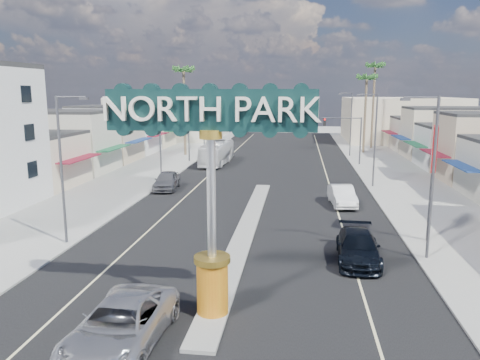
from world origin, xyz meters
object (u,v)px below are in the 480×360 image
(traffic_signal_left, at_px, (202,130))
(car_parked_right, at_px, (342,196))
(car_parked_left, at_px, (167,180))
(city_bus, at_px, (217,153))
(palm_right_far, at_px, (375,71))
(suv_right, at_px, (358,247))
(suv_left, at_px, (121,325))
(streetlight_r_near, at_px, (430,170))
(traffic_signal_right, at_px, (346,131))
(palm_right_mid, at_px, (367,81))
(streetlight_l_mid, at_px, (162,133))
(streetlight_l_far, at_px, (205,120))
(streetlight_r_mid, at_px, (374,135))
(palm_left_far, at_px, (184,75))
(streetlight_r_far, at_px, (350,121))
(streetlight_l_near, at_px, (64,162))
(bank_pylon_sign, at_px, (434,155))
(gateway_sign, at_px, (211,176))

(traffic_signal_left, relative_size, car_parked_right, 1.21)
(car_parked_left, distance_m, car_parked_right, 16.56)
(city_bus, bearing_deg, palm_right_far, 43.72)
(suv_right, xyz_separation_m, city_bus, (-13.75, 33.21, 0.66))
(suv_left, bearing_deg, streetlight_r_near, 41.00)
(traffic_signal_right, distance_m, palm_right_mid, 14.10)
(streetlight_l_mid, height_order, streetlight_l_far, same)
(streetlight_r_mid, height_order, palm_left_far, palm_left_far)
(streetlight_l_far, height_order, streetlight_r_far, same)
(traffic_signal_right, distance_m, streetlight_l_mid, 24.11)
(streetlight_l_near, xyz_separation_m, streetlight_l_far, (0.00, 42.00, 0.00))
(streetlight_r_mid, relative_size, suv_right, 1.63)
(streetlight_r_mid, bearing_deg, streetlight_l_near, -136.21)
(streetlight_r_near, height_order, suv_left, streetlight_r_near)
(car_parked_right, bearing_deg, palm_right_mid, 74.62)
(palm_right_far, relative_size, city_bus, 1.34)
(streetlight_l_mid, bearing_deg, bank_pylon_sign, -37.53)
(suv_left, relative_size, car_parked_left, 1.23)
(traffic_signal_left, xyz_separation_m, streetlight_l_far, (-1.25, 8.01, 0.79))
(gateway_sign, height_order, city_bus, gateway_sign)
(traffic_signal_left, bearing_deg, streetlight_r_near, -60.01)
(suv_left, bearing_deg, bank_pylon_sign, 46.21)
(streetlight_l_far, xyz_separation_m, city_bus, (3.43, -9.48, -3.61))
(traffic_signal_right, xyz_separation_m, bank_pylon_sign, (2.27, -30.81, 1.19))
(streetlight_l_near, height_order, streetlight_r_far, same)
(streetlight_l_mid, height_order, streetlight_r_near, same)
(car_parked_left, distance_m, bank_pylon_sign, 24.83)
(streetlight_l_mid, height_order, streetlight_r_mid, same)
(streetlight_l_far, height_order, city_bus, streetlight_l_far)
(streetlight_l_near, height_order, streetlight_l_mid, same)
(streetlight_r_mid, relative_size, palm_right_far, 0.64)
(streetlight_l_near, height_order, suv_right, streetlight_l_near)
(streetlight_r_mid, distance_m, palm_right_mid, 26.71)
(streetlight_l_far, distance_m, city_bus, 10.71)
(palm_right_far, relative_size, car_parked_right, 2.83)
(gateway_sign, relative_size, traffic_signal_right, 1.53)
(traffic_signal_right, bearing_deg, streetlight_r_near, -87.90)
(bank_pylon_sign, bearing_deg, palm_left_far, 138.77)
(gateway_sign, height_order, car_parked_right, gateway_sign)
(palm_left_far, bearing_deg, streetlight_r_far, 4.88)
(palm_right_far, bearing_deg, car_parked_left, -124.06)
(gateway_sign, xyz_separation_m, traffic_signal_right, (9.18, 42.02, -1.65))
(car_parked_right, bearing_deg, traffic_signal_left, 121.28)
(suv_left, bearing_deg, suv_right, 48.36)
(palm_left_far, distance_m, suv_right, 46.48)
(streetlight_r_mid, distance_m, palm_left_far, 31.47)
(streetlight_l_mid, relative_size, city_bus, 0.86)
(streetlight_l_far, bearing_deg, traffic_signal_left, -81.14)
(traffic_signal_right, xyz_separation_m, suv_left, (-12.04, -44.85, -3.40))
(traffic_signal_right, height_order, bank_pylon_sign, bank_pylon_sign)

